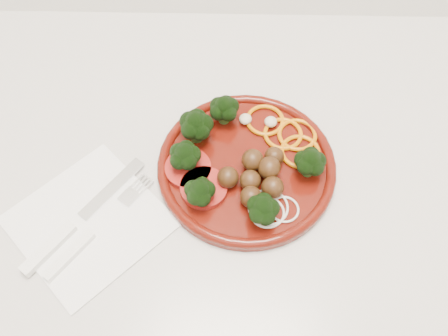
{
  "coord_description": "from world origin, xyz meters",
  "views": [
    {
      "loc": [
        0.11,
        1.34,
        1.48
      ],
      "look_at": [
        0.1,
        1.68,
        0.92
      ],
      "focal_mm": 40.0,
      "sensor_mm": 36.0,
      "label": 1
    }
  ],
  "objects_px": {
    "plate": "(243,164)",
    "knife": "(70,229)",
    "fork": "(82,243)",
    "napkin": "(89,222)"
  },
  "relations": [
    {
      "from": "napkin",
      "to": "knife",
      "type": "height_order",
      "value": "knife"
    },
    {
      "from": "fork",
      "to": "napkin",
      "type": "bearing_deg",
      "value": 33.31
    },
    {
      "from": "plate",
      "to": "knife",
      "type": "xyz_separation_m",
      "value": [
        -0.22,
        -0.09,
        -0.01
      ]
    },
    {
      "from": "plate",
      "to": "knife",
      "type": "bearing_deg",
      "value": -156.71
    },
    {
      "from": "napkin",
      "to": "fork",
      "type": "xyz_separation_m",
      "value": [
        -0.0,
        -0.03,
        0.01
      ]
    },
    {
      "from": "napkin",
      "to": "knife",
      "type": "xyz_separation_m",
      "value": [
        -0.02,
        -0.01,
        0.01
      ]
    },
    {
      "from": "plate",
      "to": "knife",
      "type": "relative_size",
      "value": 1.4
    },
    {
      "from": "plate",
      "to": "napkin",
      "type": "height_order",
      "value": "plate"
    },
    {
      "from": "napkin",
      "to": "fork",
      "type": "bearing_deg",
      "value": -93.47
    },
    {
      "from": "plate",
      "to": "napkin",
      "type": "relative_size",
      "value": 1.43
    }
  ]
}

